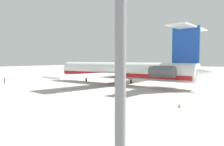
% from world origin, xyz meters
% --- Properties ---
extents(ground, '(371.88, 371.88, 0.00)m').
position_xyz_m(ground, '(0.00, 0.00, 0.00)').
color(ground, '#B7B5AD').
extents(main_jetliner, '(48.09, 42.63, 14.02)m').
position_xyz_m(main_jetliner, '(-5.94, 13.74, 3.82)').
color(main_jetliner, white).
rests_on(main_jetliner, ground).
extents(ground_crew_near_nose, '(0.33, 0.31, 1.68)m').
position_xyz_m(ground_crew_near_nose, '(8.45, -14.42, 1.06)').
color(ground_crew_near_nose, black).
rests_on(ground_crew_near_nose, ground).
extents(ground_crew_near_tail, '(0.27, 0.39, 1.69)m').
position_xyz_m(ground_crew_near_tail, '(23.49, 29.18, 1.07)').
color(ground_crew_near_tail, black).
rests_on(ground_crew_near_tail, ground).
extents(safety_cone_nose, '(0.40, 0.40, 0.55)m').
position_xyz_m(safety_cone_nose, '(-26.52, 36.02, 0.28)').
color(safety_cone_nose, '#EA590F').
rests_on(safety_cone_nose, ground).
extents(taxiway_centreline, '(73.13, 12.04, 0.01)m').
position_xyz_m(taxiway_centreline, '(-4.60, 4.13, 0.00)').
color(taxiway_centreline, gold).
rests_on(taxiway_centreline, ground).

